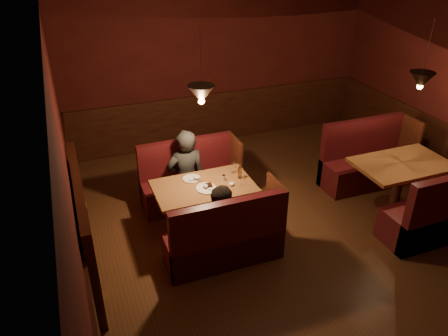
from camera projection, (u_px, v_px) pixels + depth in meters
name	position (u px, v px, depth m)	size (l,w,h in m)	color
room	(293.00, 173.00, 5.67)	(6.02, 7.02, 2.92)	#53331F
main_table	(205.00, 195.00, 6.09)	(1.37, 0.83, 0.96)	brown
main_bench_far	(190.00, 183.00, 6.85)	(1.51, 0.54, 1.03)	#481014
main_bench_near	(226.00, 242.00, 5.57)	(1.51, 0.54, 1.03)	#481014
second_table	(400.00, 175.00, 6.57)	(1.40, 0.89, 0.79)	brown
second_bench_far	(365.00, 163.00, 7.38)	(1.55, 0.58, 1.11)	#481014
second_bench_near	(440.00, 217.00, 6.01)	(1.55, 0.58, 1.11)	#481014
diner_a	(185.00, 159.00, 6.50)	(0.60, 0.39, 1.64)	#292929
diner_b	(225.00, 213.00, 5.46)	(0.69, 0.54, 1.42)	black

